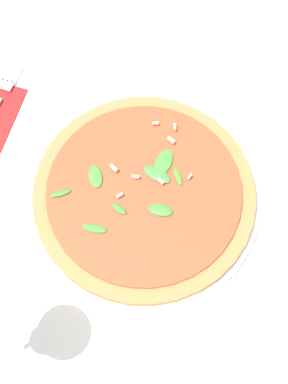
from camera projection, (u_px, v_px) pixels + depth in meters
ground_plane at (149, 183)px, 0.86m from camera, size 6.00×6.00×0.00m
pizza_arugula_main at (144, 195)px, 0.83m from camera, size 0.37×0.37×0.05m
wine_glass at (3, 337)px, 0.65m from camera, size 0.08×0.08×0.17m
side_plate_white at (284, 357)px, 0.75m from camera, size 0.19×0.19×0.02m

